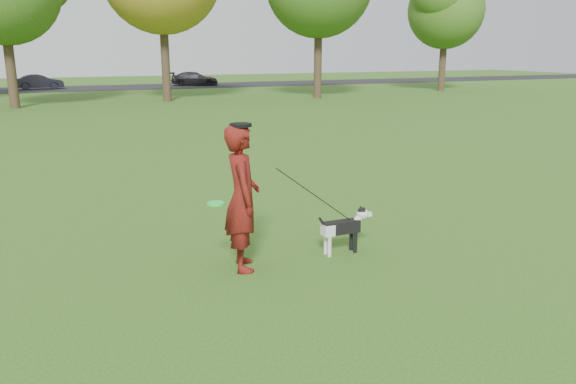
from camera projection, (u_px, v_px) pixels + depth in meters
name	position (u px, v px, depth m)	size (l,w,h in m)	color
ground	(276.00, 271.00, 7.57)	(120.00, 120.00, 0.00)	#285116
road	(79.00, 88.00, 43.14)	(120.00, 7.00, 0.02)	black
man	(242.00, 198.00, 7.44)	(0.72, 0.47, 1.97)	#510B0B
dog	(345.00, 226.00, 8.15)	(0.89, 0.18, 0.68)	black
car_mid	(39.00, 82.00, 41.93)	(1.17, 3.36, 1.11)	black
car_right	(195.00, 79.00, 46.49)	(1.57, 3.85, 1.12)	black
man_held_items	(308.00, 191.00, 7.76)	(2.18, 0.31, 1.52)	#1EEF44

